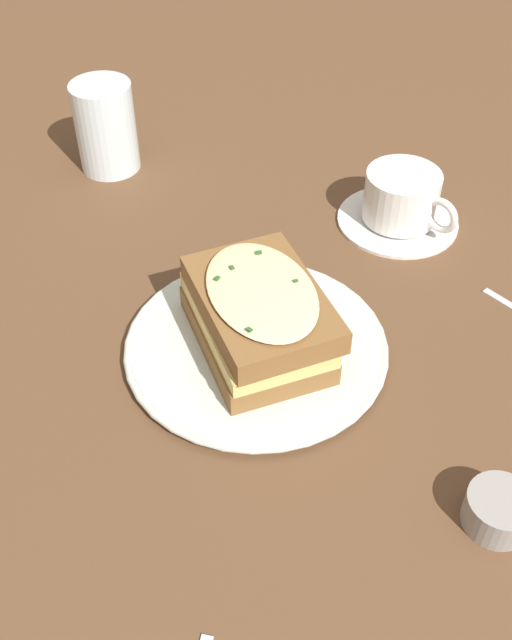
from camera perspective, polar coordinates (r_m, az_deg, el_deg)
ground_plane at (r=0.73m, az=1.32°, el=-2.90°), size 2.40×2.40×0.00m
dinner_plate at (r=0.73m, az=0.00°, el=-2.05°), size 0.26×0.26×0.01m
sandwich at (r=0.70m, az=0.18°, el=0.31°), size 0.19×0.19×0.08m
teacup_with_saucer at (r=0.90m, az=11.02°, el=8.80°), size 0.14×0.14×0.07m
water_glass at (r=0.99m, az=-11.38°, el=14.22°), size 0.08×0.08×0.11m
condiment_pot at (r=0.64m, az=17.99°, el=-13.64°), size 0.05×0.05×0.03m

